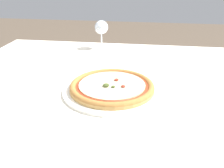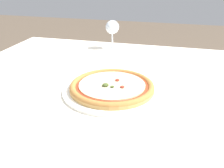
% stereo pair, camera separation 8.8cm
% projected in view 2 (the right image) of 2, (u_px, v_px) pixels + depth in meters
% --- Properties ---
extents(dining_table, '(1.44, 1.16, 0.73)m').
position_uv_depth(dining_table, '(123.00, 104.00, 0.95)').
color(dining_table, brown).
rests_on(dining_table, ground_plane).
extents(pizza_plate, '(0.35, 0.35, 0.04)m').
position_uv_depth(pizza_plate, '(112.00, 87.00, 0.88)').
color(pizza_plate, white).
rests_on(pizza_plate, dining_table).
extents(wine_glass_far_left, '(0.07, 0.07, 0.15)m').
position_uv_depth(wine_glass_far_left, '(112.00, 28.00, 1.32)').
color(wine_glass_far_left, silver).
rests_on(wine_glass_far_left, dining_table).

